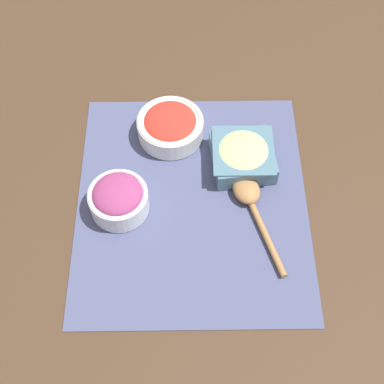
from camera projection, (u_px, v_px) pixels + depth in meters
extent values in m
plane|color=#422D1E|center=(192.00, 201.00, 1.03)|extent=(3.00, 3.00, 0.00)
cube|color=#474C70|center=(192.00, 201.00, 1.02)|extent=(0.50, 0.44, 0.00)
cube|color=slate|center=(243.00, 157.00, 1.05)|extent=(0.13, 0.13, 0.04)
cube|color=slate|center=(243.00, 150.00, 1.03)|extent=(0.12, 0.12, 0.00)
ellipsoid|color=#A8CC7F|center=(243.00, 151.00, 1.03)|extent=(0.10, 0.10, 0.02)
cylinder|color=silver|center=(119.00, 201.00, 0.99)|extent=(0.11, 0.11, 0.05)
torus|color=silver|center=(117.00, 194.00, 0.97)|extent=(0.11, 0.11, 0.01)
ellipsoid|color=#93386B|center=(117.00, 194.00, 0.97)|extent=(0.09, 0.09, 0.04)
cylinder|color=white|center=(170.00, 128.00, 1.09)|extent=(0.13, 0.13, 0.04)
torus|color=white|center=(170.00, 121.00, 1.07)|extent=(0.13, 0.13, 0.01)
ellipsoid|color=red|center=(170.00, 121.00, 1.07)|extent=(0.11, 0.11, 0.02)
cylinder|color=#9E7042|center=(266.00, 236.00, 0.98)|extent=(0.16, 0.06, 0.01)
ellipsoid|color=#9E7042|center=(246.00, 190.00, 1.02)|extent=(0.08, 0.07, 0.03)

